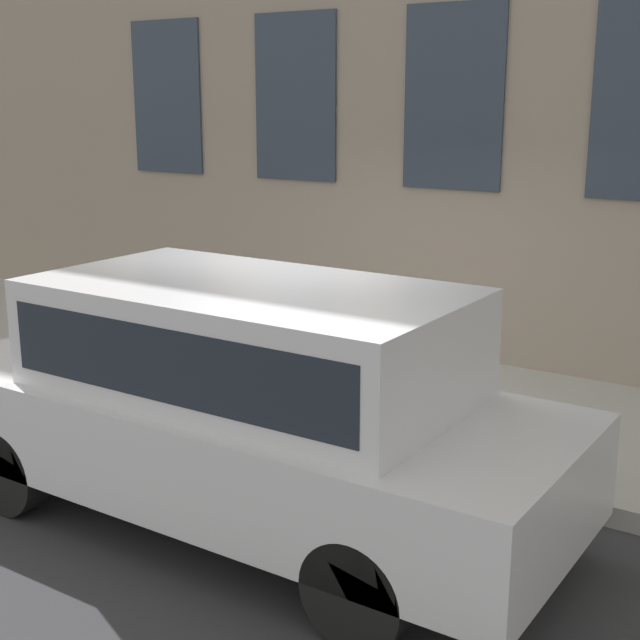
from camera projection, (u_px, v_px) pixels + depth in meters
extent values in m
plane|color=#2D2D30|center=(302.00, 449.00, 7.71)|extent=(80.00, 80.00, 0.00)
cube|color=#9E9B93|center=(382.00, 396.00, 8.83)|extent=(2.82, 60.00, 0.16)
cube|color=#2D3847|center=(453.00, 98.00, 9.25)|extent=(0.03, 1.12, 1.90)
cube|color=#2D3847|center=(295.00, 97.00, 10.33)|extent=(0.03, 1.12, 1.90)
cube|color=#2D3847|center=(167.00, 97.00, 11.40)|extent=(0.03, 1.12, 1.90)
cylinder|color=red|center=(352.00, 420.00, 7.87)|extent=(0.32, 0.32, 0.04)
cylinder|color=red|center=(352.00, 390.00, 7.80)|extent=(0.24, 0.24, 0.61)
sphere|color=maroon|center=(353.00, 356.00, 7.73)|extent=(0.25, 0.25, 0.25)
cylinder|color=black|center=(353.00, 348.00, 7.71)|extent=(0.08, 0.08, 0.10)
cylinder|color=red|center=(369.00, 385.00, 7.70)|extent=(0.09, 0.10, 0.09)
cylinder|color=red|center=(336.00, 378.00, 7.88)|extent=(0.09, 0.10, 0.09)
cylinder|color=#726651|center=(287.00, 371.00, 8.51)|extent=(0.07, 0.07, 0.51)
cylinder|color=#726651|center=(294.00, 368.00, 8.60)|extent=(0.07, 0.07, 0.51)
cube|color=#1E59A5|center=(290.00, 325.00, 8.45)|extent=(0.14, 0.10, 0.38)
cylinder|color=#1E59A5|center=(284.00, 326.00, 8.37)|extent=(0.06, 0.06, 0.36)
cylinder|color=#1E59A5|center=(296.00, 322.00, 8.53)|extent=(0.06, 0.06, 0.36)
sphere|color=beige|center=(290.00, 296.00, 8.38)|extent=(0.17, 0.17, 0.17)
cylinder|color=black|center=(12.00, 470.00, 6.49)|extent=(0.24, 0.64, 0.64)
cylinder|color=black|center=(163.00, 408.00, 7.77)|extent=(0.24, 0.64, 0.64)
cylinder|color=black|center=(359.00, 590.00, 4.91)|extent=(0.24, 0.64, 0.64)
cylinder|color=black|center=(476.00, 488.00, 6.19)|extent=(0.24, 0.64, 0.64)
cube|color=silver|center=(238.00, 433.00, 6.25)|extent=(1.83, 4.76, 0.69)
cube|color=silver|center=(249.00, 337.00, 6.02)|extent=(1.61, 2.95, 0.74)
cube|color=#1E232D|center=(249.00, 337.00, 6.02)|extent=(1.62, 2.72, 0.47)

